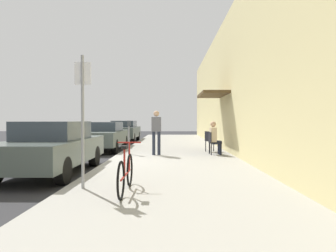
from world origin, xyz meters
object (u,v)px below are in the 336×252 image
parked_car_0 (53,147)px  parked_car_2 (124,131)px  pedestrian_standing (156,129)px  cafe_chair_0 (213,142)px  street_sign (83,111)px  bicycle_0 (126,173)px  seated_patron_0 (215,137)px  cafe_chair_1 (210,140)px  parking_meter (129,135)px  parked_car_1 (104,136)px

parked_car_0 → parked_car_2: size_ratio=1.00×
parked_car_0 → parked_car_2: 12.28m
pedestrian_standing → cafe_chair_0: bearing=4.3°
street_sign → bicycle_0: size_ratio=1.52×
seated_patron_0 → cafe_chair_1: bearing=93.4°
parking_meter → street_sign: street_sign is taller
cafe_chair_0 → bicycle_0: bearing=-111.9°
cafe_chair_0 → street_sign: bearing=-120.1°
street_sign → pedestrian_standing: 5.76m
parked_car_0 → seated_patron_0: 6.06m
seated_patron_0 → parked_car_0: bearing=-144.3°
parked_car_2 → pedestrian_standing: pedestrian_standing is taller
parked_car_2 → pedestrian_standing: 9.31m
parking_meter → seated_patron_0: bearing=-2.8°
bicycle_0 → parked_car_0: bearing=132.8°
cafe_chair_0 → pedestrian_standing: pedestrian_standing is taller
parked_car_0 → street_sign: (1.50, -2.25, 0.90)m
seated_patron_0 → cafe_chair_1: size_ratio=1.48×
street_sign → pedestrian_standing: bearing=78.4°
parked_car_0 → cafe_chair_1: size_ratio=5.06×
parked_car_2 → parking_meter: parking_meter is taller
parking_meter → pedestrian_standing: bearing=-16.9°
bicycle_0 → cafe_chair_1: 7.48m
parking_meter → cafe_chair_1: 3.41m
street_sign → bicycle_0: bearing=-20.7°
parked_car_0 → bicycle_0: (2.39, -2.59, -0.26)m
bicycle_0 → pedestrian_standing: pedestrian_standing is taller
parked_car_1 → cafe_chair_1: 5.14m
bicycle_0 → seated_patron_0: seated_patron_0 is taller
parked_car_2 → parked_car_1: bearing=-90.0°
parking_meter → cafe_chair_0: bearing=-3.0°
parked_car_0 → seated_patron_0: (4.92, 3.54, 0.08)m
parking_meter → bicycle_0: 6.36m
parked_car_2 → parking_meter: bearing=-79.8°
parking_meter → cafe_chair_0: 3.32m
parked_car_0 → parked_car_2: bearing=90.0°
parked_car_0 → bicycle_0: size_ratio=2.57×
cafe_chair_0 → seated_patron_0: (0.06, 0.00, 0.19)m
parked_car_0 → street_sign: street_sign is taller
parked_car_1 → parking_meter: (1.55, -2.41, 0.17)m
seated_patron_0 → pedestrian_standing: 2.29m
street_sign → parked_car_1: bearing=100.2°
parked_car_2 → seated_patron_0: size_ratio=3.41×
cafe_chair_0 → seated_patron_0: 0.20m
parked_car_2 → cafe_chair_0: parked_car_2 is taller
street_sign → seated_patron_0: bearing=59.4°
parked_car_1 → street_sign: size_ratio=1.69×
street_sign → cafe_chair_0: (3.36, 5.79, -1.02)m
parking_meter → cafe_chair_1: parking_meter is taller
parking_meter → bicycle_0: (0.84, -6.29, -0.41)m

